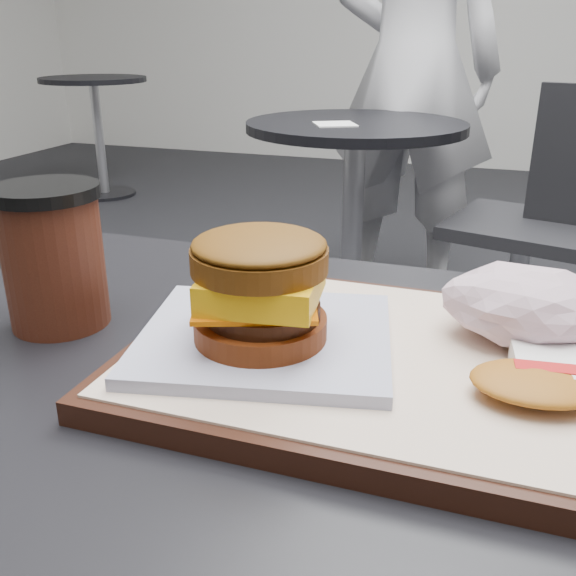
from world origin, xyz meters
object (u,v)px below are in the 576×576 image
Objects in this scene: neighbor_chair at (551,213)px; crumpled_wrapper at (527,305)px; serving_tray at (382,362)px; hash_brown at (562,377)px; patron at (412,68)px; breakfast_sandwich at (262,300)px; neighbor_table at (354,184)px; coffee_cup at (53,253)px.

crumpled_wrapper is at bearing -94.23° from neighbor_chair.
serving_tray is 3.03× the size of hash_brown.
breakfast_sandwich is at bearing 101.83° from patron.
neighbor_table is (-0.50, 1.54, -0.27)m from crumpled_wrapper.
serving_tray is at bearing -150.79° from crumpled_wrapper.
patron reaches higher than serving_tray.
crumpled_wrapper is 0.07× the size of patron.
neighbor_chair is (0.21, 1.58, -0.27)m from serving_tray.
crumpled_wrapper is at bearing 23.37° from breakfast_sandwich.
hash_brown reaches higher than neighbor_table.
hash_brown is 0.42m from coffee_cup.
serving_tray is at bearing 16.04° from breakfast_sandwich.
patron is at bearing 98.26° from serving_tray.
neighbor_chair reaches higher than serving_tray.
crumpled_wrapper is 0.17× the size of neighbor_table.
breakfast_sandwich is at bearing -79.27° from neighbor_table.
coffee_cup is at bearing 177.44° from hash_brown.
neighbor_chair is at bearing -2.02° from neighbor_table.
patron reaches higher than hash_brown.
hash_brown is at bearing -72.20° from neighbor_table.
breakfast_sandwich is 0.29× the size of neighbor_table.
neighbor_chair is (0.11, 1.52, -0.31)m from crumpled_wrapper.
crumpled_wrapper is 0.40m from coffee_cup.
crumpled_wrapper is at bearing 107.20° from patron.
breakfast_sandwich is 2.14m from patron.
breakfast_sandwich reaches higher than crumpled_wrapper.
breakfast_sandwich is 1.76× the size of coffee_cup.
coffee_cup reaches higher than neighbor_chair.
serving_tray is 1.72× the size of breakfast_sandwich.
crumpled_wrapper is 1.01× the size of coffee_cup.
serving_tray is 3.02× the size of coffee_cup.
neighbor_table is 0.42× the size of patron.
coffee_cup is at bearing -107.69° from neighbor_chair.
hash_brown is (0.12, -0.02, 0.02)m from serving_tray.
breakfast_sandwich is 0.21m from crumpled_wrapper.
serving_tray is 0.12m from crumpled_wrapper.
neighbor_chair is (0.61, -0.02, -0.04)m from neighbor_table.
breakfast_sandwich is at bearing -6.61° from coffee_cup.
neighbor_table is (-0.31, 1.63, -0.28)m from breakfast_sandwich.
crumpled_wrapper is 1.56m from neighbor_chair.
crumpled_wrapper is (0.10, 0.06, 0.04)m from serving_tray.
neighbor_chair reaches higher than crumpled_wrapper.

